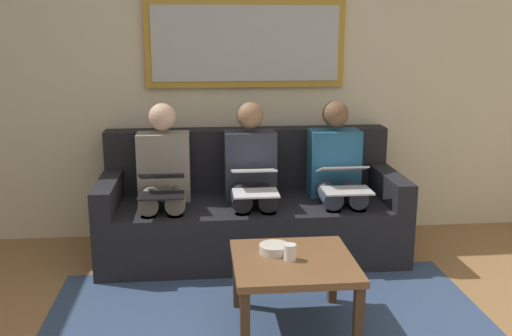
# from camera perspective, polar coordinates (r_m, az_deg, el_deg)

# --- Properties ---
(wall_rear) EXTENTS (6.00, 0.12, 2.60)m
(wall_rear) POSITION_cam_1_polar(r_m,az_deg,el_deg) (4.70, -1.10, 9.12)
(wall_rear) COLOR beige
(wall_rear) RESTS_ON ground_plane
(area_rug) EXTENTS (2.60, 1.80, 0.01)m
(area_rug) POSITION_cam_1_polar(r_m,az_deg,el_deg) (3.38, 1.48, -15.88)
(area_rug) COLOR #33476B
(area_rug) RESTS_ON ground_plane
(couch) EXTENTS (2.20, 0.90, 0.90)m
(couch) POSITION_cam_1_polar(r_m,az_deg,el_deg) (4.41, -0.54, -4.28)
(couch) COLOR black
(couch) RESTS_ON ground_plane
(framed_mirror) EXTENTS (1.55, 0.05, 0.67)m
(framed_mirror) POSITION_cam_1_polar(r_m,az_deg,el_deg) (4.59, -1.01, 12.15)
(framed_mirror) COLOR #B7892D
(coffee_table) EXTENTS (0.67, 0.67, 0.42)m
(coffee_table) POSITION_cam_1_polar(r_m,az_deg,el_deg) (3.28, 3.71, -9.82)
(coffee_table) COLOR brown
(coffee_table) RESTS_ON ground_plane
(cup) EXTENTS (0.07, 0.07, 0.09)m
(cup) POSITION_cam_1_polar(r_m,az_deg,el_deg) (3.23, 3.36, -8.26)
(cup) COLOR silver
(cup) RESTS_ON coffee_table
(bowl) EXTENTS (0.17, 0.17, 0.05)m
(bowl) POSITION_cam_1_polar(r_m,az_deg,el_deg) (3.32, 1.81, -7.94)
(bowl) COLOR beige
(bowl) RESTS_ON coffee_table
(person_left) EXTENTS (0.38, 0.58, 1.14)m
(person_left) POSITION_cam_1_polar(r_m,az_deg,el_deg) (4.37, 7.93, -0.54)
(person_left) COLOR #235B84
(person_left) RESTS_ON couch
(laptop_silver) EXTENTS (0.34, 0.38, 0.17)m
(laptop_silver) POSITION_cam_1_polar(r_m,az_deg,el_deg) (4.14, 8.68, -1.02)
(laptop_silver) COLOR silver
(person_middle) EXTENTS (0.38, 0.58, 1.14)m
(person_middle) POSITION_cam_1_polar(r_m,az_deg,el_deg) (4.26, -0.46, -0.75)
(person_middle) COLOR #2D3342
(person_middle) RESTS_ON couch
(laptop_white) EXTENTS (0.31, 0.38, 0.16)m
(laptop_white) POSITION_cam_1_polar(r_m,az_deg,el_deg) (4.03, -0.15, -1.22)
(laptop_white) COLOR white
(person_right) EXTENTS (0.38, 0.58, 1.14)m
(person_right) POSITION_cam_1_polar(r_m,az_deg,el_deg) (4.26, -9.07, -0.95)
(person_right) COLOR gray
(person_right) RESTS_ON couch
(laptop_black) EXTENTS (0.31, 0.34, 0.15)m
(laptop_black) POSITION_cam_1_polar(r_m,az_deg,el_deg) (4.02, -9.27, -1.62)
(laptop_black) COLOR black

